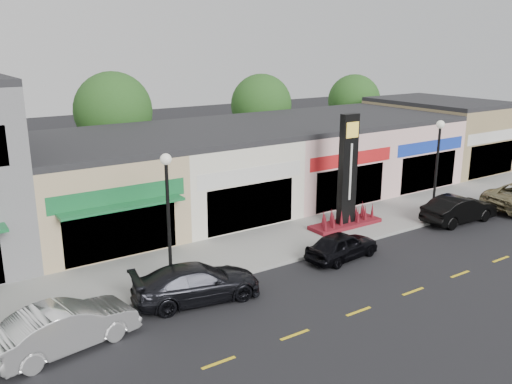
# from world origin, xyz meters

# --- Properties ---
(ground) EXTENTS (120.00, 120.00, 0.00)m
(ground) POSITION_xyz_m (0.00, 0.00, 0.00)
(ground) COLOR black
(ground) RESTS_ON ground
(sidewalk) EXTENTS (52.00, 4.30, 0.15)m
(sidewalk) POSITION_xyz_m (0.00, 4.35, 0.07)
(sidewalk) COLOR gray
(sidewalk) RESTS_ON ground
(curb) EXTENTS (52.00, 0.20, 0.15)m
(curb) POSITION_xyz_m (0.00, 2.10, 0.07)
(curb) COLOR gray
(curb) RESTS_ON ground
(shop_beige) EXTENTS (7.00, 10.85, 4.80)m
(shop_beige) POSITION_xyz_m (-8.50, 11.46, 2.40)
(shop_beige) COLOR tan
(shop_beige) RESTS_ON ground
(shop_cream) EXTENTS (7.00, 10.01, 4.80)m
(shop_cream) POSITION_xyz_m (-1.50, 11.47, 2.40)
(shop_cream) COLOR beige
(shop_cream) RESTS_ON ground
(shop_pink_w) EXTENTS (7.00, 10.01, 4.80)m
(shop_pink_w) POSITION_xyz_m (5.50, 11.47, 2.40)
(shop_pink_w) COLOR #D8A6A4
(shop_pink_w) RESTS_ON ground
(shop_pink_e) EXTENTS (7.00, 10.01, 4.80)m
(shop_pink_e) POSITION_xyz_m (12.50, 11.47, 2.40)
(shop_pink_e) COLOR #D8A6A4
(shop_pink_e) RESTS_ON ground
(shop_tan) EXTENTS (7.00, 10.01, 5.30)m
(shop_tan) POSITION_xyz_m (19.50, 11.48, 2.65)
(shop_tan) COLOR #917B54
(shop_tan) RESTS_ON ground
(tree_rear_west) EXTENTS (5.20, 5.20, 7.83)m
(tree_rear_west) POSITION_xyz_m (-4.00, 19.50, 5.22)
(tree_rear_west) COLOR #382619
(tree_rear_west) RESTS_ON ground
(tree_rear_mid) EXTENTS (4.80, 4.80, 7.29)m
(tree_rear_mid) POSITION_xyz_m (8.00, 19.50, 4.88)
(tree_rear_mid) COLOR #382619
(tree_rear_mid) RESTS_ON ground
(tree_rear_east) EXTENTS (4.60, 4.60, 6.94)m
(tree_rear_east) POSITION_xyz_m (18.00, 19.50, 4.63)
(tree_rear_east) COLOR #382619
(tree_rear_east) RESTS_ON ground
(lamp_west_near) EXTENTS (0.44, 0.44, 5.47)m
(lamp_west_near) POSITION_xyz_m (-8.00, 2.50, 3.48)
(lamp_west_near) COLOR black
(lamp_west_near) RESTS_ON sidewalk
(lamp_east_near) EXTENTS (0.44, 0.44, 5.47)m
(lamp_east_near) POSITION_xyz_m (8.00, 2.50, 3.48)
(lamp_east_near) COLOR black
(lamp_east_near) RESTS_ON sidewalk
(pylon_sign) EXTENTS (4.20, 1.30, 6.00)m
(pylon_sign) POSITION_xyz_m (3.00, 4.20, 2.27)
(pylon_sign) COLOR #5A0F1E
(pylon_sign) RESTS_ON sidewalk
(car_white_van) EXTENTS (2.37, 4.87, 1.54)m
(car_white_van) POSITION_xyz_m (-12.67, 0.51, 0.77)
(car_white_van) COLOR silver
(car_white_van) RESTS_ON ground
(car_dark_sedan) EXTENTS (2.83, 5.26, 1.45)m
(car_dark_sedan) POSITION_xyz_m (-7.54, 1.17, 0.72)
(car_dark_sedan) COLOR black
(car_dark_sedan) RESTS_ON ground
(car_black_sedan) EXTENTS (1.91, 3.93, 1.29)m
(car_black_sedan) POSITION_xyz_m (-0.05, 1.15, 0.65)
(car_black_sedan) COLOR black
(car_black_sedan) RESTS_ON ground
(car_black_conv) EXTENTS (1.83, 4.67, 1.51)m
(car_black_conv) POSITION_xyz_m (8.93, 1.47, 0.76)
(car_black_conv) COLOR black
(car_black_conv) RESTS_ON ground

